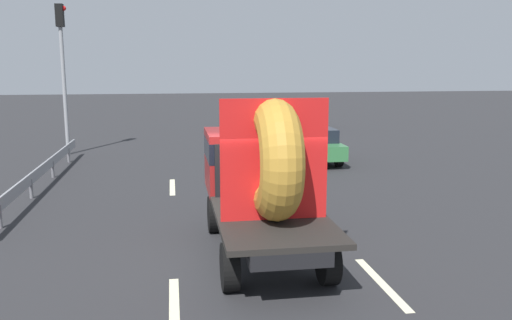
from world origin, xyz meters
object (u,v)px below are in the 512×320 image
at_px(flatbed_truck, 260,172).
at_px(distant_sedan, 310,143).
at_px(oncoming_car, 303,117).
at_px(traffic_light, 63,59).

bearing_deg(flatbed_truck, distant_sedan, 69.41).
height_order(flatbed_truck, distant_sedan, flatbed_truck).
height_order(distant_sedan, oncoming_car, distant_sedan).
bearing_deg(distant_sedan, oncoming_car, 77.31).
bearing_deg(distant_sedan, flatbed_truck, -110.59).
height_order(flatbed_truck, traffic_light, traffic_light).
bearing_deg(traffic_light, oncoming_car, 31.59).
relative_size(flatbed_truck, oncoming_car, 1.35).
bearing_deg(distant_sedan, traffic_light, 161.92).
distance_m(distant_sedan, oncoming_car, 10.85).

